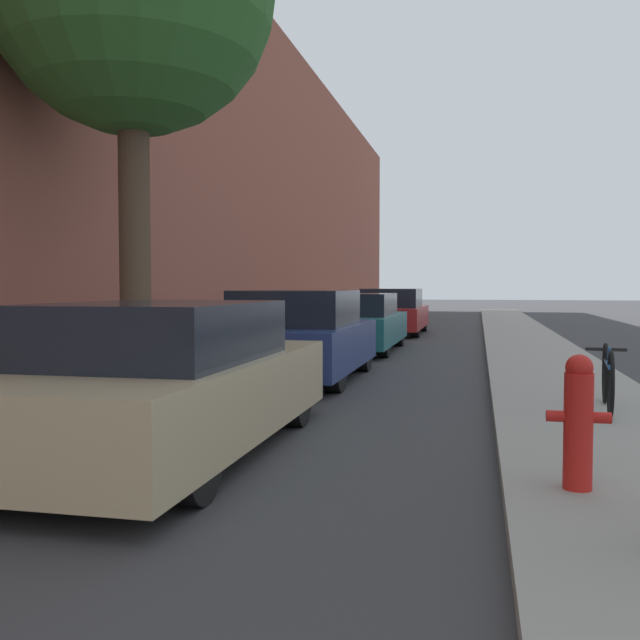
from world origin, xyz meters
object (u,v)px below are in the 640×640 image
parked_car_red (393,312)px  bicycle (608,377)px  parked_car_navy (299,337)px  parked_car_teal (355,323)px  fire_hydrant (578,420)px  parked_car_champagne (165,381)px

parked_car_red → bicycle: (3.91, -13.28, -0.18)m
parked_car_navy → parked_car_teal: size_ratio=0.87×
parked_car_navy → bicycle: parked_car_navy is taller
parked_car_red → fire_hydrant: 16.79m
parked_car_teal → parked_car_red: size_ratio=1.00×
parked_car_teal → fire_hydrant: 11.27m
parked_car_navy → bicycle: 4.84m
fire_hydrant → parked_car_champagne: bearing=166.4°
parked_car_navy → fire_hydrant: 6.68m
parked_car_navy → parked_car_red: parked_car_navy is taller
parked_car_navy → parked_car_teal: parked_car_navy is taller
parked_car_navy → bicycle: bearing=-31.9°
parked_car_teal → parked_car_red: (0.18, 5.73, 0.03)m
bicycle → fire_hydrant: bearing=-96.3°
parked_car_champagne → parked_car_red: bearing=89.5°
parked_car_teal → parked_car_red: parked_car_red is taller
parked_car_champagne → fire_hydrant: size_ratio=4.87×
parked_car_red → fire_hydrant: bearing=-79.1°
parked_car_navy → parked_car_red: bearing=89.0°
parked_car_champagne → fire_hydrant: parked_car_champagne is taller
bicycle → parked_car_navy: bearing=154.5°
parked_car_teal → fire_hydrant: size_ratio=5.05×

